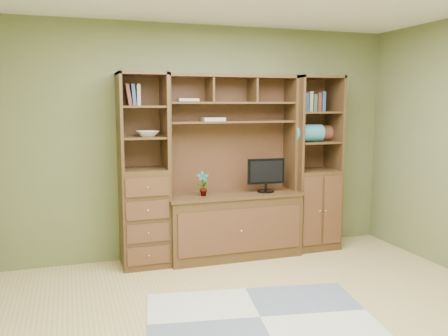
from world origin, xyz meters
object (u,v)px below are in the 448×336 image
object	(u,v)px
center_hutch	(234,167)
monitor	(266,169)
left_tower	(144,171)
right_tower	(314,163)

from	to	relation	value
center_hutch	monitor	xyz separation A→B (m)	(0.37, -0.03, -0.03)
center_hutch	monitor	world-z (taller)	center_hutch
left_tower	right_tower	xyz separation A→B (m)	(2.02, 0.00, 0.00)
right_tower	left_tower	bearing A→B (deg)	180.00
center_hutch	left_tower	xyz separation A→B (m)	(-1.00, 0.04, 0.00)
center_hutch	right_tower	bearing A→B (deg)	2.23
center_hutch	right_tower	size ratio (longest dim) A/B	1.00
center_hutch	left_tower	bearing A→B (deg)	177.71
center_hutch	monitor	size ratio (longest dim) A/B	3.88
center_hutch	left_tower	size ratio (longest dim) A/B	1.00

